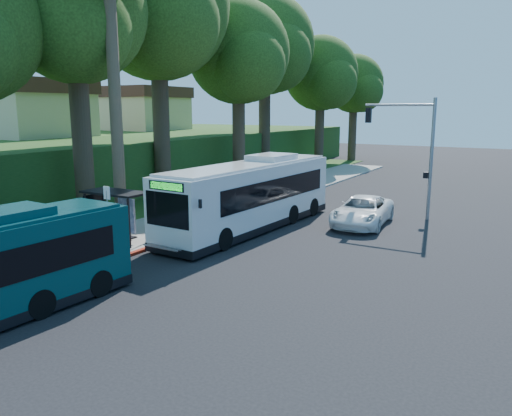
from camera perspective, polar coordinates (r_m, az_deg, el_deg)
The scene contains 16 objects.
ground at distance 23.24m, azimuth 2.18°, elevation -4.67°, with size 140.00×140.00×0.00m, color black.
sidewalk at distance 27.30m, azimuth -11.48°, elevation -2.34°, with size 4.50×70.00×0.12m, color gray.
red_curb at distance 22.96m, azimuth -13.79°, elevation -5.03°, with size 0.25×30.00×0.13m, color maroon.
grass_verge at distance 34.69m, azimuth -13.07°, elevation 0.44°, with size 8.00×70.00×0.06m, color #234719.
bus_shelter at distance 24.90m, azimuth -15.91°, elevation 0.25°, with size 3.20×1.51×2.55m.
stop_sign_pole at distance 22.08m, azimuth -16.57°, elevation -0.43°, with size 0.35×0.06×3.17m.
traffic_signal_pole at distance 30.55m, azimuth 17.62°, elevation 7.08°, with size 4.10×0.30×7.00m.
hillside_backdrop at distance 50.80m, azimuth -16.41°, elevation 6.38°, with size 24.00×60.00×8.80m.
tree_0 at distance 30.58m, azimuth -20.00°, elevation 19.71°, with size 8.40×8.00×15.70m.
tree_1 at distance 37.11m, azimuth -11.09°, elevation 20.94°, with size 10.50×10.00×18.26m.
tree_2 at distance 42.35m, azimuth -1.93°, elevation 16.83°, with size 8.82×8.40×15.12m.
tree_3 at distance 50.36m, azimuth 1.12°, elevation 17.67°, with size 10.08×9.60×17.28m.
tree_4 at distance 56.26m, azimuth 7.50°, elevation 14.61°, with size 8.40×8.00×14.14m.
tree_5 at distance 63.33m, azimuth 11.21°, elevation 13.42°, with size 7.35×7.00×12.86m.
white_bus at distance 26.71m, azimuth -0.47°, elevation 1.59°, with size 3.38×13.09×3.87m.
pickup at distance 28.39m, azimuth 12.07°, elevation -0.33°, with size 2.61×5.67×1.58m, color white.
Camera 1 is at (10.46, -19.75, 6.39)m, focal length 35.00 mm.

